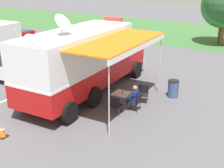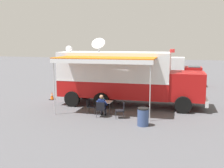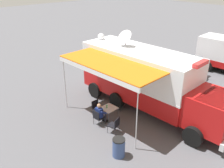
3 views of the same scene
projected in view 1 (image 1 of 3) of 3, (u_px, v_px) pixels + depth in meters
The scene contains 14 objects.
ground_plane at pixel (79, 98), 15.66m from camera, with size 100.00×100.00×0.00m, color #515156.
grass_verge at pixel (197, 34), 32.07m from camera, with size 80.00×14.00×0.01m, color #386633.
lot_stripe at pixel (6, 100), 15.36m from camera, with size 0.12×4.80×0.01m, color silver.
command_truck at pixel (87, 59), 15.58m from camera, with size 5.22×9.60×4.53m.
folding_table at pixel (122, 94), 14.34m from camera, with size 0.84×0.84×0.73m.
water_bottle at pixel (123, 92), 14.19m from camera, with size 0.07×0.07×0.22m.
folding_chair_at_table at pixel (137, 101), 14.02m from camera, with size 0.50×0.50×0.87m.
folding_chair_beside_table at pixel (116, 104), 13.62m from camera, with size 0.50×0.50×0.87m.
folding_chair_spare_by_truck at pixel (143, 92), 15.02m from camera, with size 0.61×0.61×0.87m.
seated_responder at pixel (133, 97), 14.06m from camera, with size 0.68×0.57×1.25m.
trash_bin at pixel (173, 89), 15.63m from camera, with size 0.57×0.57×0.91m.
traffic_cone at pixel (2, 131), 11.83m from camera, with size 0.36×0.36×0.58m.
car_behind_truck at pixel (9, 66), 17.89m from camera, with size 4.39×2.41×1.76m.
tree_far_left at pixel (223, 6), 26.33m from camera, with size 3.88×3.88×5.36m.
Camera 1 is at (9.06, -11.36, 6.13)m, focal length 47.98 mm.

